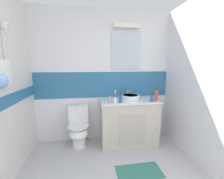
% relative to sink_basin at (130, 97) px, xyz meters
% --- Properties ---
extents(wall_back_tiled, '(3.20, 0.20, 2.50)m').
position_rel_sink_basin_xyz_m(wall_back_tiled, '(-0.46, 0.30, 0.37)').
color(wall_back_tiled, white).
rests_on(wall_back_tiled, ground_plane).
extents(wall_right_plain, '(0.10, 3.48, 2.50)m').
position_rel_sink_basin_xyz_m(wall_right_plain, '(0.88, -0.95, 0.35)').
color(wall_right_plain, white).
rests_on(wall_right_plain, ground_plane).
extents(vanity_cabinet, '(1.05, 0.57, 0.85)m').
position_rel_sink_basin_xyz_m(vanity_cabinet, '(-0.04, -0.02, -0.47)').
color(vanity_cabinet, beige).
rests_on(vanity_cabinet, ground_plane).
extents(sink_basin, '(0.34, 0.39, 0.15)m').
position_rel_sink_basin_xyz_m(sink_basin, '(0.00, 0.00, 0.00)').
color(sink_basin, white).
rests_on(sink_basin, vanity_cabinet).
extents(toilet, '(0.37, 0.50, 0.75)m').
position_rel_sink_basin_xyz_m(toilet, '(-0.96, 0.01, -0.55)').
color(toilet, white).
rests_on(toilet, ground_plane).
extents(toothbrush_cup, '(0.07, 0.07, 0.22)m').
position_rel_sink_basin_xyz_m(toothbrush_cup, '(-0.32, -0.20, 0.01)').
color(toothbrush_cup, white).
rests_on(toothbrush_cup, vanity_cabinet).
extents(soap_dispenser, '(0.06, 0.06, 0.18)m').
position_rel_sink_basin_xyz_m(soap_dispenser, '(-0.23, -0.21, 0.03)').
color(soap_dispenser, '#2659B2').
rests_on(soap_dispenser, vanity_cabinet).
extents(lotion_bottle_short, '(0.06, 0.06, 0.14)m').
position_rel_sink_basin_xyz_m(lotion_bottle_short, '(0.33, -0.22, 0.02)').
color(lotion_bottle_short, '#2659B2').
rests_on(lotion_bottle_short, vanity_cabinet).
extents(toothpaste_tube_upright, '(0.03, 0.03, 0.15)m').
position_rel_sink_basin_xyz_m(toothpaste_tube_upright, '(-0.42, -0.22, 0.03)').
color(toothpaste_tube_upright, pink).
rests_on(toothpaste_tube_upright, vanity_cabinet).
extents(shampoo_bottle_tall, '(0.06, 0.06, 0.22)m').
position_rel_sink_basin_xyz_m(shampoo_bottle_tall, '(0.42, -0.19, 0.06)').
color(shampoo_bottle_tall, '#D84C33').
rests_on(shampoo_bottle_tall, vanity_cabinet).
extents(bath_mat, '(0.64, 0.33, 0.01)m').
position_rel_sink_basin_xyz_m(bath_mat, '(-0.09, -0.83, -0.89)').
color(bath_mat, '#337266').
rests_on(bath_mat, ground_plane).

